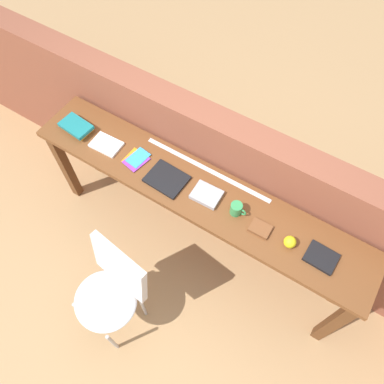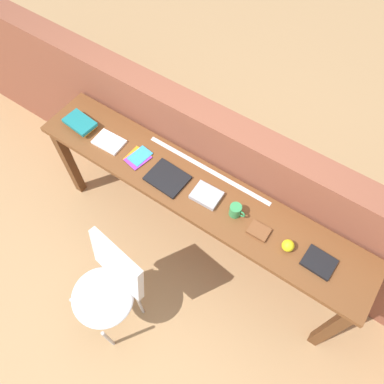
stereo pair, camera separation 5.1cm
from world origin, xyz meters
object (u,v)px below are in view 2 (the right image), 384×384
object	(u,v)px
chair_white_moulded	(108,286)
book_stack_leftmost	(80,123)
pamphlet_pile_colourful	(138,157)
leather_journal_brown	(259,231)
sports_ball_small	(288,246)
magazine_cycling	(109,142)
book_repair_rightmost	(319,262)
mug	(236,211)
book_open_centre	(167,178)

from	to	relation	value
chair_white_moulded	book_stack_leftmost	distance (m)	1.19
pamphlet_pile_colourful	leather_journal_brown	xyz separation A→B (m)	(0.98, -0.02, 0.01)
chair_white_moulded	sports_ball_small	world-z (taller)	sports_ball_small
magazine_cycling	book_repair_rightmost	bearing A→B (deg)	-1.73
chair_white_moulded	mug	bearing A→B (deg)	57.90
magazine_cycling	pamphlet_pile_colourful	size ratio (longest dim) A/B	1.08
book_stack_leftmost	mug	xyz separation A→B (m)	(1.32, 0.02, 0.01)
leather_journal_brown	sports_ball_small	xyz separation A→B (m)	(0.19, 0.00, 0.03)
mug	leather_journal_brown	size ratio (longest dim) A/B	0.85
book_open_centre	magazine_cycling	bearing A→B (deg)	-178.81
pamphlet_pile_colourful	leather_journal_brown	distance (m)	0.98
magazine_cycling	leather_journal_brown	size ratio (longest dim) A/B	1.65
book_stack_leftmost	book_repair_rightmost	distance (m)	1.90
book_stack_leftmost	mug	size ratio (longest dim) A/B	2.20
pamphlet_pile_colourful	mug	world-z (taller)	mug
book_repair_rightmost	chair_white_moulded	bearing A→B (deg)	-141.92
book_stack_leftmost	magazine_cycling	world-z (taller)	book_stack_leftmost
chair_white_moulded	leather_journal_brown	distance (m)	1.07
book_stack_leftmost	book_open_centre	xyz separation A→B (m)	(0.80, -0.01, -0.02)
book_open_centre	pamphlet_pile_colourful	bearing A→B (deg)	177.04
book_stack_leftmost	sports_ball_small	xyz separation A→B (m)	(1.70, -0.01, 0.01)
book_stack_leftmost	magazine_cycling	bearing A→B (deg)	-0.54
mug	sports_ball_small	distance (m)	0.38
chair_white_moulded	mug	size ratio (longest dim) A/B	8.10
sports_ball_small	book_repair_rightmost	distance (m)	0.20
magazine_cycling	mug	distance (m)	1.05
book_stack_leftmost	leather_journal_brown	size ratio (longest dim) A/B	1.86
book_stack_leftmost	book_open_centre	distance (m)	0.80
mug	book_repair_rightmost	distance (m)	0.58
chair_white_moulded	magazine_cycling	bearing A→B (deg)	126.42
mug	book_stack_leftmost	bearing A→B (deg)	-179.35
book_repair_rightmost	magazine_cycling	bearing A→B (deg)	-177.33
leather_journal_brown	chair_white_moulded	bearing A→B (deg)	-132.87
magazine_cycling	book_repair_rightmost	world-z (taller)	book_repair_rightmost
chair_white_moulded	pamphlet_pile_colourful	size ratio (longest dim) A/B	4.47
mug	pamphlet_pile_colourful	bearing A→B (deg)	-179.75
leather_journal_brown	sports_ball_small	world-z (taller)	sports_ball_small
mug	magazine_cycling	bearing A→B (deg)	-179.04
book_stack_leftmost	book_repair_rightmost	xyz separation A→B (m)	(1.90, 0.01, -0.02)
mug	leather_journal_brown	bearing A→B (deg)	-7.58
book_open_centre	mug	xyz separation A→B (m)	(0.52, 0.03, 0.04)
leather_journal_brown	book_open_centre	bearing A→B (deg)	179.38
leather_journal_brown	sports_ball_small	bearing A→B (deg)	-0.51
pamphlet_pile_colourful	mug	xyz separation A→B (m)	(0.79, 0.00, 0.04)
book_open_centre	leather_journal_brown	size ratio (longest dim) A/B	2.02
pamphlet_pile_colourful	mug	distance (m)	0.79
chair_white_moulded	magazine_cycling	xyz separation A→B (m)	(-0.56, 0.76, 0.36)
pamphlet_pile_colourful	book_open_centre	world-z (taller)	book_open_centre
book_stack_leftmost	sports_ball_small	size ratio (longest dim) A/B	3.18
book_repair_rightmost	book_stack_leftmost	bearing A→B (deg)	-177.49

